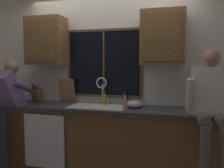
# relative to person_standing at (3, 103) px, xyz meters

# --- Properties ---
(back_wall) EXTENTS (5.83, 0.12, 2.55)m
(back_wall) POSITION_rel_person_standing_xyz_m (1.39, 0.68, 0.31)
(back_wall) COLOR silver
(back_wall) RESTS_ON floor
(window_glass) EXTENTS (1.10, 0.02, 0.95)m
(window_glass) POSITION_rel_person_standing_xyz_m (1.31, 0.62, 0.56)
(window_glass) COLOR black
(window_frame_top) EXTENTS (1.17, 0.02, 0.04)m
(window_frame_top) POSITION_rel_person_standing_xyz_m (1.31, 0.61, 1.05)
(window_frame_top) COLOR brown
(window_frame_bottom) EXTENTS (1.17, 0.02, 0.04)m
(window_frame_bottom) POSITION_rel_person_standing_xyz_m (1.31, 0.61, 0.06)
(window_frame_bottom) COLOR brown
(window_frame_left) EXTENTS (0.03, 0.02, 0.95)m
(window_frame_left) POSITION_rel_person_standing_xyz_m (0.74, 0.61, 0.56)
(window_frame_left) COLOR brown
(window_frame_right) EXTENTS (0.04, 0.02, 0.95)m
(window_frame_right) POSITION_rel_person_standing_xyz_m (1.87, 0.61, 0.56)
(window_frame_right) COLOR brown
(window_mullion_center) EXTENTS (0.02, 0.02, 0.95)m
(window_mullion_center) POSITION_rel_person_standing_xyz_m (1.31, 0.60, 0.56)
(window_mullion_center) COLOR brown
(lower_cabinet_run) EXTENTS (3.43, 0.58, 0.88)m
(lower_cabinet_run) POSITION_rel_person_standing_xyz_m (1.39, 0.33, -0.53)
(lower_cabinet_run) COLOR brown
(lower_cabinet_run) RESTS_ON floor
(countertop) EXTENTS (3.49, 0.62, 0.04)m
(countertop) POSITION_rel_person_standing_xyz_m (1.39, 0.31, -0.07)
(countertop) COLOR #38383D
(countertop) RESTS_ON lower_cabinet_run
(dishwasher_front) EXTENTS (0.60, 0.02, 0.74)m
(dishwasher_front) POSITION_rel_person_standing_xyz_m (0.63, 0.02, -0.51)
(dishwasher_front) COLOR white
(upper_cabinet_left) EXTENTS (0.57, 0.36, 0.72)m
(upper_cabinet_left) POSITION_rel_person_standing_xyz_m (0.44, 0.46, 0.89)
(upper_cabinet_left) COLOR brown
(upper_cabinet_right) EXTENTS (0.57, 0.36, 0.72)m
(upper_cabinet_right) POSITION_rel_person_standing_xyz_m (2.17, 0.46, 0.89)
(upper_cabinet_right) COLOR brown
(sink) EXTENTS (0.80, 0.46, 0.21)m
(sink) POSITION_rel_person_standing_xyz_m (1.31, 0.32, -0.15)
(sink) COLOR silver
(sink) RESTS_ON lower_cabinet_run
(faucet) EXTENTS (0.18, 0.09, 0.40)m
(faucet) POSITION_rel_person_standing_xyz_m (1.31, 0.50, 0.21)
(faucet) COLOR silver
(faucet) RESTS_ON countertop
(person_standing) EXTENTS (0.53, 0.68, 1.58)m
(person_standing) POSITION_rel_person_standing_xyz_m (0.00, 0.00, 0.00)
(person_standing) COLOR #262628
(person_standing) RESTS_ON floor
(person_sitting_on_counter) EXTENTS (0.54, 0.65, 1.26)m
(person_sitting_on_counter) POSITION_rel_person_standing_xyz_m (2.74, 0.05, 0.14)
(person_sitting_on_counter) COLOR #595147
(person_sitting_on_counter) RESTS_ON countertop
(knife_block) EXTENTS (0.12, 0.18, 0.32)m
(knife_block) POSITION_rel_person_standing_xyz_m (0.33, 0.35, 0.06)
(knife_block) COLOR brown
(knife_block) RESTS_ON countertop
(cutting_board) EXTENTS (0.26, 0.10, 0.37)m
(cutting_board) POSITION_rel_person_standing_xyz_m (0.73, 0.54, 0.13)
(cutting_board) COLOR #997047
(cutting_board) RESTS_ON countertop
(mixing_bowl) EXTENTS (0.22, 0.22, 0.11)m
(mixing_bowl) POSITION_rel_person_standing_xyz_m (1.82, 0.36, 0.00)
(mixing_bowl) COLOR #B7B7BC
(mixing_bowl) RESTS_ON countertop
(soap_dispenser) EXTENTS (0.06, 0.07, 0.18)m
(soap_dispenser) POSITION_rel_person_standing_xyz_m (1.72, 0.19, 0.02)
(soap_dispenser) COLOR pink
(soap_dispenser) RESTS_ON countertop
(bottle_green_glass) EXTENTS (0.07, 0.07, 0.20)m
(bottle_green_glass) POSITION_rel_person_standing_xyz_m (1.64, 0.55, 0.04)
(bottle_green_glass) COLOR #1E592D
(bottle_green_glass) RESTS_ON countertop
(bottle_tall_clear) EXTENTS (0.07, 0.07, 0.20)m
(bottle_tall_clear) POSITION_rel_person_standing_xyz_m (1.34, 0.51, 0.04)
(bottle_tall_clear) COLOR olive
(bottle_tall_clear) RESTS_ON countertop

